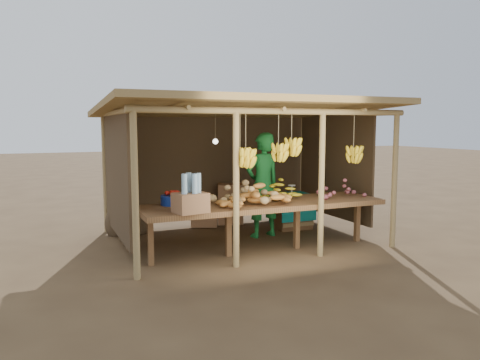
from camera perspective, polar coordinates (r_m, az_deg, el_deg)
name	(u,v)px	position (r m, az deg, el deg)	size (l,w,h in m)	color
ground	(240,239)	(8.36, 0.00, -7.17)	(60.00, 60.00, 0.00)	brown
stall_structure	(245,131)	(8.07, 0.56, 6.02)	(4.70, 3.50, 2.43)	#9E8251
counter	(264,206)	(7.36, 2.91, -3.20)	(3.90, 1.05, 0.80)	brown
potato_heap	(247,192)	(7.15, 0.85, -1.47)	(1.11, 0.67, 0.37)	tan
sweet_potato_heap	(257,193)	(7.11, 2.12, -1.55)	(1.13, 0.68, 0.36)	#C27C32
onion_heap	(339,186)	(8.06, 11.95, -0.75)	(0.81, 0.49, 0.36)	#A44F5A
banana_pile	(282,189)	(7.65, 5.10, -1.06)	(0.57, 0.34, 0.35)	yellow
tomato_basin	(174,199)	(7.17, -8.01, -2.31)	(0.41, 0.41, 0.22)	navy
bottle_box	(190,198)	(6.48, -6.06, -2.14)	(0.49, 0.42, 0.55)	#906240
vendor	(263,185)	(8.36, 2.80, -0.62)	(0.68, 0.45, 1.88)	#19732D
tarp_crate	(291,210)	(9.20, 6.26, -3.63)	(0.75, 0.65, 0.88)	brown
carton_stack	(222,208)	(9.41, -2.22, -3.38)	(1.18, 0.57, 0.81)	#906240
burlap_sacks	(129,220)	(8.89, -13.42, -4.75)	(0.87, 0.45, 0.61)	#4C3823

